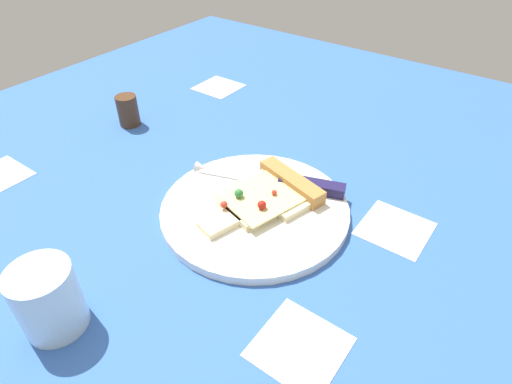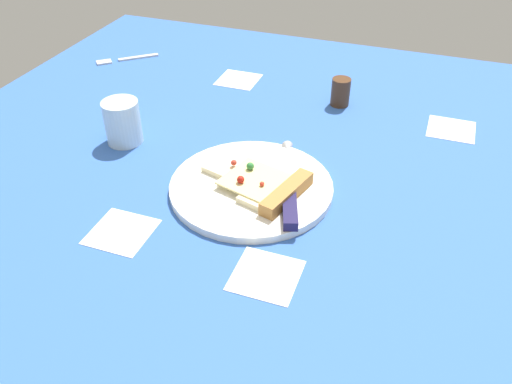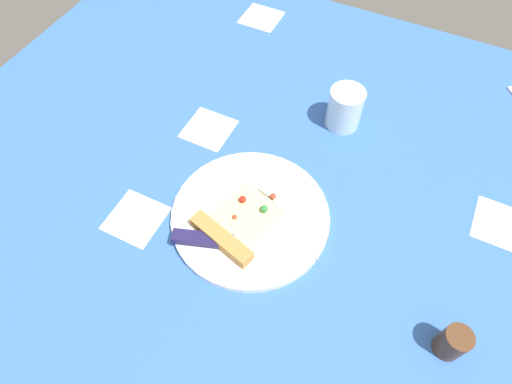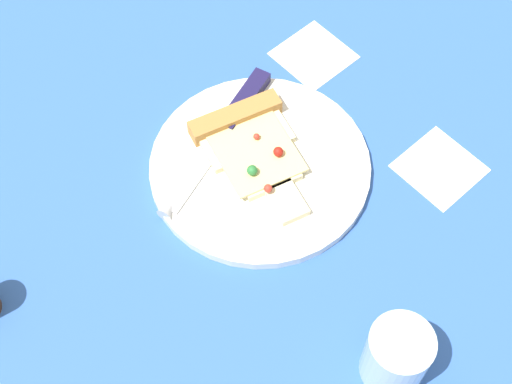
% 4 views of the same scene
% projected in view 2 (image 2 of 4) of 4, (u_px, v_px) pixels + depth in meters
% --- Properties ---
extents(ground_plane, '(1.38, 1.38, 0.03)m').
position_uv_depth(ground_plane, '(268.00, 195.00, 0.90)').
color(ground_plane, '#3360B7').
rests_on(ground_plane, ground).
extents(plate, '(0.27, 0.27, 0.01)m').
position_uv_depth(plate, '(251.00, 187.00, 0.88)').
color(plate, white).
rests_on(plate, ground_plane).
extents(pizza_slice, '(0.14, 0.19, 0.03)m').
position_uv_depth(pizza_slice, '(264.00, 185.00, 0.86)').
color(pizza_slice, beige).
rests_on(pizza_slice, plate).
extents(knife, '(0.23, 0.10, 0.02)m').
position_uv_depth(knife, '(289.00, 190.00, 0.86)').
color(knife, silver).
rests_on(knife, plate).
extents(drinking_glass, '(0.07, 0.07, 0.08)m').
position_uv_depth(drinking_glass, '(123.00, 122.00, 0.99)').
color(drinking_glass, silver).
rests_on(drinking_glass, ground_plane).
extents(pepper_shaker, '(0.04, 0.04, 0.06)m').
position_uv_depth(pepper_shaker, '(341.00, 92.00, 1.12)').
color(pepper_shaker, '#4C2D19').
rests_on(pepper_shaker, ground_plane).
extents(fork, '(0.11, 0.13, 0.01)m').
position_uv_depth(fork, '(124.00, 58.00, 1.32)').
color(fork, silver).
rests_on(fork, ground_plane).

